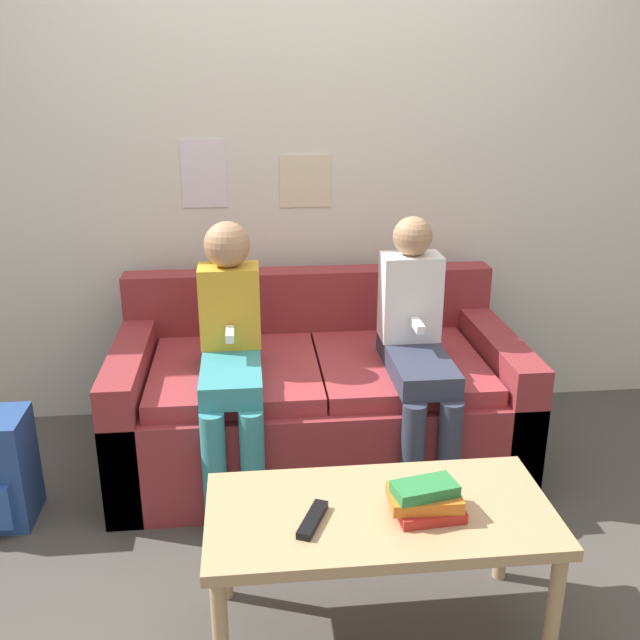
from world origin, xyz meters
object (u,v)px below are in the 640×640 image
at_px(coffee_table, 379,524).
at_px(person_right, 416,343).
at_px(person_left, 231,348).
at_px(tv_remote, 313,520).
at_px(couch, 317,400).

bearing_deg(coffee_table, person_right, 70.64).
height_order(person_left, person_right, person_right).
distance_m(coffee_table, person_left, 1.00).
bearing_deg(tv_remote, person_left, 128.22).
bearing_deg(tv_remote, coffee_table, 37.41).
bearing_deg(person_right, couch, 151.60).
height_order(coffee_table, person_left, person_left).
bearing_deg(person_right, coffee_table, -109.36).
xyz_separation_m(couch, coffee_table, (0.08, -1.07, 0.12)).
relative_size(couch, coffee_table, 1.68).
xyz_separation_m(coffee_table, person_left, (-0.43, 0.87, 0.22)).
distance_m(person_right, tv_remote, 1.05).
relative_size(person_left, person_right, 1.00).
relative_size(coffee_table, person_left, 0.93).
relative_size(coffee_table, tv_remote, 5.87).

